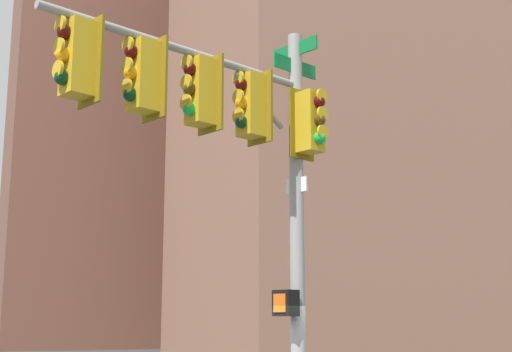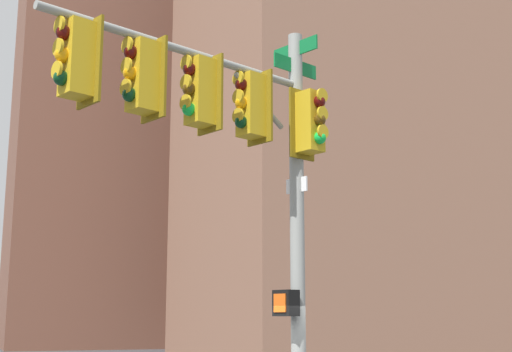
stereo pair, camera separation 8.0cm
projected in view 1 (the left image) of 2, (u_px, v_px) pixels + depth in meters
The scene contains 4 objects.
signal_pole_assembly at pixel (234, 141), 10.88m from camera, with size 4.81×2.19×7.00m.
building_brick_nearside at pixel (378, 67), 50.62m from camera, with size 25.46×17.92×39.25m, color #845B47.
building_brick_midblock at pixel (327, 75), 65.10m from camera, with size 19.92×16.21×47.85m, color brown.
building_brick_farside at pixel (100, 132), 67.40m from camera, with size 16.04×15.66×38.98m, color brown.
Camera 1 is at (-4.73, -10.91, 2.28)m, focal length 50.93 mm.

